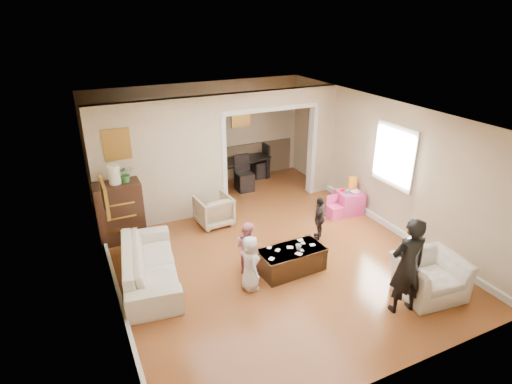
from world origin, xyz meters
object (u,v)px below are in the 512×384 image
dresser (120,212)px  child_kneel_b (247,248)px  child_toddler (319,218)px  sofa (150,264)px  child_kneel_a (250,263)px  table_lamp (114,175)px  coffee_cup (298,247)px  armchair_back (214,210)px  armchair_front (429,276)px  play_table (349,202)px  dining_table (234,170)px  cyan_cup (348,192)px  adult_person (407,266)px  coffee_table (291,260)px

dresser → child_kneel_b: dresser is taller
dresser → child_toddler: (3.53, -1.62, -0.15)m
sofa → child_kneel_a: (1.42, -0.91, 0.16)m
table_lamp → child_kneel_a: table_lamp is taller
coffee_cup → armchair_back: bearing=107.8°
armchair_front → child_kneel_a: 2.84m
coffee_cup → play_table: 2.66m
armchair_back → child_kneel_a: bearing=80.1°
dresser → dining_table: (3.17, 1.86, -0.28)m
cyan_cup → adult_person: size_ratio=0.05×
dresser → play_table: bearing=-11.0°
coffee_cup → cyan_cup: 2.54m
child_kneel_b → armchair_front: bearing=-150.9°
coffee_cup → cyan_cup: (2.10, 1.44, 0.07)m
cyan_cup → adult_person: 3.24m
table_lamp → play_table: bearing=-11.0°
armchair_front → cyan_cup: armchair_front is taller
coffee_cup → armchair_front: bearing=-43.0°
dining_table → child_toddler: child_toddler is taller
armchair_front → child_toddler: bearing=111.5°
armchair_front → adult_person: (-0.66, -0.12, 0.46)m
dresser → coffee_table: 3.45m
dresser → coffee_cup: size_ratio=11.78×
sofa → child_toddler: (3.32, -0.01, 0.13)m
play_table → child_kneel_a: 3.53m
coffee_cup → child_toddler: size_ratio=0.11×
armchair_back → table_lamp: 2.14m
dining_table → play_table: bearing=-71.0°
armchair_back → coffee_cup: armchair_back is taller
table_lamp → coffee_cup: (2.58, -2.42, -0.91)m
coffee_cup → child_toddler: bearing=40.1°
sofa → armchair_front: 4.52m
armchair_back → armchair_front: (2.27, -3.69, 0.00)m
play_table → armchair_front: bearing=-102.6°
adult_person → child_kneel_a: (-1.84, 1.47, -0.31)m
armchair_front → armchair_back: bearing=128.2°
armchair_back → coffee_table: size_ratio=0.62×
dresser → cyan_cup: dresser is taller
cyan_cup → child_toddler: size_ratio=0.09×
table_lamp → coffee_cup: table_lamp is taller
dresser → child_kneel_a: 3.00m
coffee_cup → child_kneel_a: child_kneel_a is taller
child_kneel_a → coffee_table: bearing=-73.5°
table_lamp → coffee_table: (2.48, -2.37, -1.17)m
dresser → armchair_back: bearing=-5.2°
armchair_front → dresser: (-4.12, 3.86, 0.28)m
dresser → coffee_cup: dresser is taller
adult_person → cyan_cup: bearing=-103.4°
sofa → table_lamp: bearing=15.4°
sofa → dresser: size_ratio=1.79×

